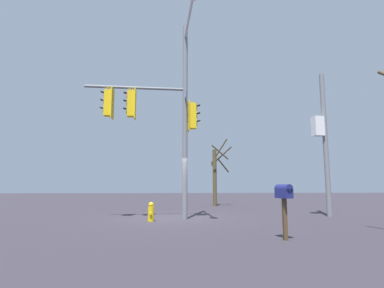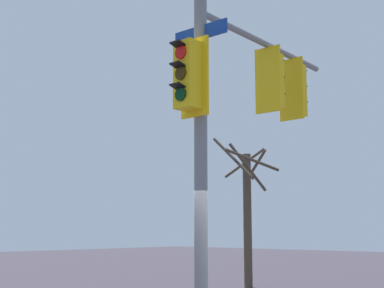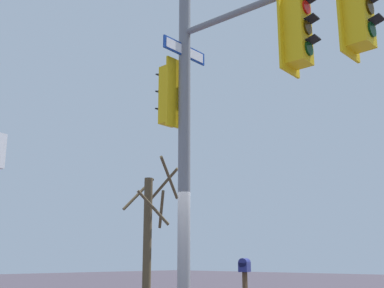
% 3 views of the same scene
% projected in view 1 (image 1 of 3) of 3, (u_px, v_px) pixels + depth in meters
% --- Properties ---
extents(ground_plane, '(80.00, 80.00, 0.00)m').
position_uv_depth(ground_plane, '(174.00, 218.00, 12.74)').
color(ground_plane, '#342F38').
extents(main_signal_pole_assembly, '(3.95, 4.86, 8.40)m').
position_uv_depth(main_signal_pole_assembly, '(164.00, 104.00, 12.65)').
color(main_signal_pole_assembly, slate).
rests_on(main_signal_pole_assembly, ground).
extents(secondary_pole_assembly, '(0.43, 0.71, 6.56)m').
position_uv_depth(secondary_pole_assembly, '(323.00, 138.00, 13.80)').
color(secondary_pole_assembly, slate).
rests_on(secondary_pole_assembly, ground).
extents(fire_hydrant, '(0.38, 0.24, 0.73)m').
position_uv_depth(fire_hydrant, '(151.00, 212.00, 11.63)').
color(fire_hydrant, yellow).
rests_on(fire_hydrant, ground).
extents(mailbox, '(0.50, 0.39, 1.41)m').
position_uv_depth(mailbox, '(284.00, 196.00, 7.79)').
color(mailbox, '#4C3823').
rests_on(mailbox, ground).
extents(bare_tree_behind_pole, '(2.24, 1.58, 4.57)m').
position_uv_depth(bare_tree_behind_pole, '(216.00, 173.00, 20.33)').
color(bare_tree_behind_pole, brown).
rests_on(bare_tree_behind_pole, ground).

